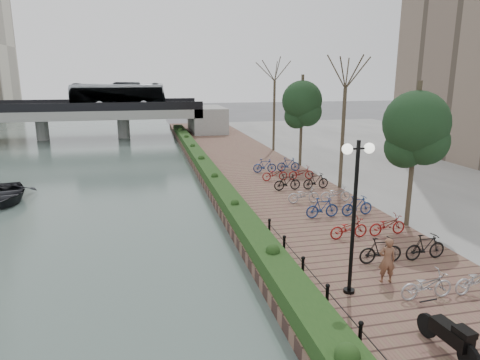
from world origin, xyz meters
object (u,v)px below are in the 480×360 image
object	(u,v)px
lamppost	(356,185)
motorcycle	(448,333)
pedestrian	(387,260)
boat	(4,194)

from	to	relation	value
lamppost	motorcycle	bearing A→B (deg)	-74.07
pedestrian	boat	bearing A→B (deg)	-31.13
motorcycle	boat	size ratio (longest dim) A/B	0.36
motorcycle	pedestrian	world-z (taller)	pedestrian
lamppost	motorcycle	world-z (taller)	lamppost
boat	pedestrian	bearing A→B (deg)	-53.33
motorcycle	boat	world-z (taller)	motorcycle
motorcycle	pedestrian	bearing A→B (deg)	76.47
lamppost	motorcycle	distance (m)	4.56
boat	lamppost	bearing A→B (deg)	-56.94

